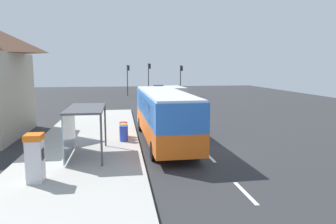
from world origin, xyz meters
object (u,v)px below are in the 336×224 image
object	(u,v)px
sedan_near	(165,93)
traffic_light_median	(149,74)
traffic_light_far_side	(128,75)
bus	(164,114)
sedan_far	(159,89)
ticket_machine	(35,158)
bus_shelter	(80,119)
recycling_bin_blue	(124,133)
recycling_bin_red	(123,129)
recycling_bin_yellow	(124,131)
white_van	(175,95)
traffic_light_near_side	(181,75)

from	to	relation	value
sedan_near	traffic_light_median	distance (m)	6.24
traffic_light_far_side	bus	bearing A→B (deg)	-87.58
sedan_far	ticket_machine	distance (m)	43.40
traffic_light_median	bus_shelter	world-z (taller)	traffic_light_median
sedan_far	recycling_bin_blue	bearing A→B (deg)	-100.32
sedan_far	traffic_light_far_side	xyz separation A→B (m)	(-5.40, -2.77, 2.53)
recycling_bin_red	traffic_light_median	xyz separation A→B (m)	(4.60, 32.31, 2.83)
recycling_bin_yellow	bus_shelter	distance (m)	4.52
white_van	bus_shelter	world-z (taller)	bus_shelter
ticket_machine	traffic_light_median	size ratio (longest dim) A/B	0.37
traffic_light_far_side	bus_shelter	distance (m)	36.06
sedan_far	traffic_light_median	xyz separation A→B (m)	(-1.90, -1.97, 2.70)
recycling_bin_yellow	bus_shelter	bearing A→B (deg)	-121.06
sedan_near	recycling_bin_red	world-z (taller)	sedan_near
recycling_bin_yellow	traffic_light_near_side	size ratio (longest dim) A/B	0.19
recycling_bin_blue	bus_shelter	world-z (taller)	bus_shelter
sedan_far	recycling_bin_blue	world-z (taller)	sedan_far
traffic_light_far_side	traffic_light_median	distance (m)	3.59
white_van	ticket_machine	world-z (taller)	white_van
bus	traffic_light_far_side	size ratio (longest dim) A/B	2.21
recycling_bin_yellow	traffic_light_near_side	world-z (taller)	traffic_light_near_side
recycling_bin_yellow	recycling_bin_blue	bearing A→B (deg)	-90.00
white_van	sedan_near	bearing A→B (deg)	89.39
sedan_near	bus_shelter	bearing A→B (deg)	-105.52
traffic_light_near_side	sedan_far	bearing A→B (deg)	131.90
sedan_near	bus_shelter	world-z (taller)	bus_shelter
sedan_near	traffic_light_median	bearing A→B (deg)	109.80
bus	sedan_far	world-z (taller)	bus
sedan_far	traffic_light_far_side	distance (m)	6.57
recycling_bin_red	traffic_light_far_side	size ratio (longest dim) A/B	0.19
recycling_bin_red	traffic_light_far_side	bearing A→B (deg)	88.00
ticket_machine	recycling_bin_red	size ratio (longest dim) A/B	2.04
ticket_machine	traffic_light_far_side	xyz separation A→B (m)	(4.64, 39.46, 2.15)
recycling_bin_blue	bus_shelter	distance (m)	3.98
sedan_near	bus_shelter	xyz separation A→B (m)	(-8.72, -31.39, 1.31)
ticket_machine	traffic_light_median	world-z (taller)	traffic_light_median
sedan_near	recycling_bin_blue	world-z (taller)	sedan_near
traffic_light_far_side	traffic_light_median	world-z (taller)	traffic_light_median
recycling_bin_red	bus_shelter	bearing A→B (deg)	-116.83
sedan_far	recycling_bin_yellow	xyz separation A→B (m)	(-6.50, -34.98, -0.14)
traffic_light_far_side	bus_shelter	size ratio (longest dim) A/B	1.25
white_van	recycling_bin_red	xyz separation A→B (m)	(-6.40, -17.40, -0.69)
traffic_light_median	bus_shelter	distance (m)	37.34
sedan_near	sedan_far	size ratio (longest dim) A/B	1.00
recycling_bin_yellow	ticket_machine	bearing A→B (deg)	-116.03
recycling_bin_red	bus_shelter	world-z (taller)	bus_shelter
white_van	ticket_machine	bearing A→B (deg)	-111.41
sedan_near	sedan_far	world-z (taller)	same
sedan_near	ticket_machine	bearing A→B (deg)	-106.02
recycling_bin_red	traffic_light_near_side	distance (m)	32.32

